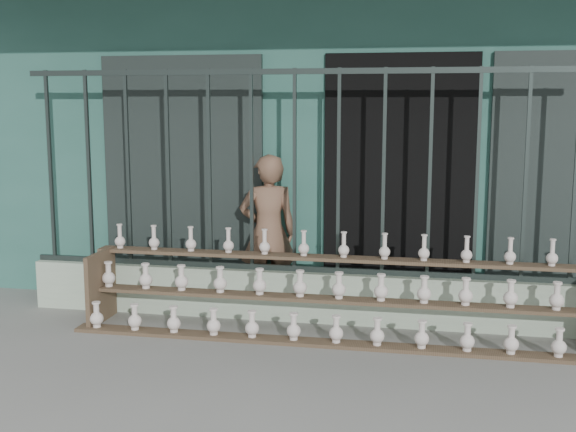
# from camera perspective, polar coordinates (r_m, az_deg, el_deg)

# --- Properties ---
(ground) EXTENTS (60.00, 60.00, 0.00)m
(ground) POSITION_cam_1_polar(r_m,az_deg,el_deg) (5.44, -2.07, -12.11)
(ground) COLOR slate
(workshop_building) EXTENTS (7.40, 6.60, 3.21)m
(workshop_building) POSITION_cam_1_polar(r_m,az_deg,el_deg) (9.25, 3.91, 6.90)
(workshop_building) COLOR #2C5E52
(workshop_building) RESTS_ON ground
(parapet_wall) EXTENTS (5.00, 0.20, 0.45)m
(parapet_wall) POSITION_cam_1_polar(r_m,az_deg,el_deg) (6.58, 0.51, -6.27)
(parapet_wall) COLOR #AABFA4
(parapet_wall) RESTS_ON ground
(security_fence) EXTENTS (5.00, 0.04, 1.80)m
(security_fence) POSITION_cam_1_polar(r_m,az_deg,el_deg) (6.38, 0.52, 3.51)
(security_fence) COLOR #283330
(security_fence) RESTS_ON parapet_wall
(shelf_rack) EXTENTS (4.50, 0.68, 0.85)m
(shelf_rack) POSITION_cam_1_polar(r_m,az_deg,el_deg) (6.08, 4.07, -6.24)
(shelf_rack) COLOR brown
(shelf_rack) RESTS_ON ground
(elderly_woman) EXTENTS (0.63, 0.51, 1.48)m
(elderly_woman) POSITION_cam_1_polar(r_m,az_deg,el_deg) (6.80, -1.57, -1.32)
(elderly_woman) COLOR brown
(elderly_woman) RESTS_ON ground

